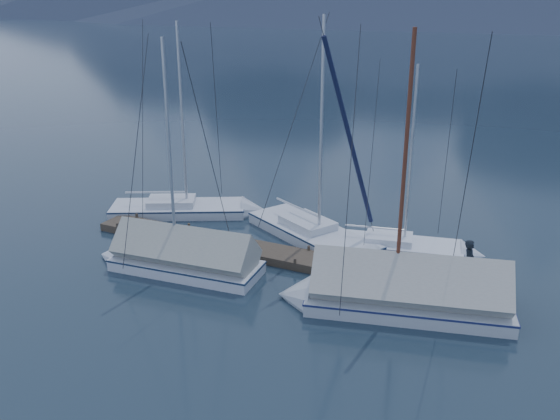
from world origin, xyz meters
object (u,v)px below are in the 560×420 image
object	(u,v)px
person	(469,263)
sailboat_covered_near	(390,295)
sailboat_open_right	(415,249)
sailboat_open_left	(198,210)
sailboat_covered_far	(173,258)
sailboat_open_mid	(327,242)

from	to	relation	value
person	sailboat_covered_near	bearing A→B (deg)	136.98
sailboat_open_right	person	distance (m)	4.03
sailboat_covered_near	sailboat_open_left	bearing A→B (deg)	155.27
sailboat_open_right	sailboat_covered_far	world-z (taller)	sailboat_covered_far
sailboat_covered_near	sailboat_open_mid	bearing A→B (deg)	133.65
sailboat_open_right	person	xyz separation A→B (m)	(2.59, -2.89, 1.08)
sailboat_open_right	sailboat_covered_near	xyz separation A→B (m)	(0.36, -5.20, 0.37)
sailboat_open_mid	sailboat_open_right	world-z (taller)	sailboat_open_mid
sailboat_covered_near	sailboat_covered_far	xyz separation A→B (m)	(-8.70, -0.68, -0.04)
sailboat_open_mid	sailboat_covered_far	bearing A→B (deg)	-133.96
sailboat_open_right	person	bearing A→B (deg)	-48.12
sailboat_covered_near	sailboat_open_right	bearing A→B (deg)	93.92
sailboat_open_left	sailboat_open_mid	size ratio (longest dim) A/B	0.96
sailboat_covered_near	sailboat_covered_far	bearing A→B (deg)	-175.54
sailboat_open_left	sailboat_open_right	world-z (taller)	sailboat_open_left
sailboat_open_right	sailboat_open_mid	bearing A→B (deg)	-164.60
sailboat_covered_near	person	size ratio (longest dim) A/B	5.90
sailboat_open_mid	sailboat_covered_far	world-z (taller)	sailboat_open_mid
sailboat_covered_near	person	xyz separation A→B (m)	(2.24, 2.30, 0.71)
sailboat_open_mid	sailboat_open_right	size ratio (longest dim) A/B	1.23
sailboat_open_mid	sailboat_covered_near	xyz separation A→B (m)	(4.00, -4.19, 0.34)
sailboat_open_mid	sailboat_covered_far	size ratio (longest dim) A/B	1.08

